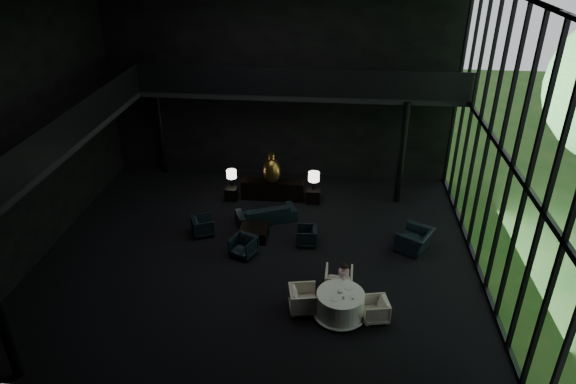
# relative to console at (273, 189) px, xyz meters

# --- Properties ---
(floor) EXTENTS (14.00, 12.00, 0.02)m
(floor) POSITION_rel_console_xyz_m (0.04, -3.74, -0.38)
(floor) COLOR black
(floor) RESTS_ON ground
(wall_back) EXTENTS (14.00, 0.04, 8.00)m
(wall_back) POSITION_rel_console_xyz_m (0.04, 2.26, 3.62)
(wall_back) COLOR black
(wall_back) RESTS_ON ground
(wall_front) EXTENTS (14.00, 0.04, 8.00)m
(wall_front) POSITION_rel_console_xyz_m (0.04, -9.74, 3.62)
(wall_front) COLOR black
(wall_front) RESTS_ON ground
(wall_left) EXTENTS (0.04, 12.00, 8.00)m
(wall_left) POSITION_rel_console_xyz_m (-6.96, -3.74, 3.62)
(wall_left) COLOR black
(wall_left) RESTS_ON ground
(curtain_wall) EXTENTS (0.20, 12.00, 8.00)m
(curtain_wall) POSITION_rel_console_xyz_m (6.99, -3.74, 3.62)
(curtain_wall) COLOR black
(curtain_wall) RESTS_ON ground
(mezzanine_left) EXTENTS (2.00, 12.00, 0.25)m
(mezzanine_left) POSITION_rel_console_xyz_m (-5.96, -3.74, 3.62)
(mezzanine_left) COLOR black
(mezzanine_left) RESTS_ON wall_left
(mezzanine_back) EXTENTS (12.00, 2.00, 0.25)m
(mezzanine_back) POSITION_rel_console_xyz_m (1.04, 1.26, 3.62)
(mezzanine_back) COLOR black
(mezzanine_back) RESTS_ON wall_back
(railing_left) EXTENTS (0.06, 12.00, 1.00)m
(railing_left) POSITION_rel_console_xyz_m (-4.96, -3.74, 4.22)
(railing_left) COLOR black
(railing_left) RESTS_ON mezzanine_left
(railing_back) EXTENTS (12.00, 0.06, 1.00)m
(railing_back) POSITION_rel_console_xyz_m (1.04, 0.26, 4.22)
(railing_back) COLOR black
(railing_back) RESTS_ON mezzanine_back
(column_nw) EXTENTS (0.24, 0.24, 4.00)m
(column_nw) POSITION_rel_console_xyz_m (-4.96, 1.96, 1.62)
(column_nw) COLOR black
(column_nw) RESTS_ON floor
(column_ne) EXTENTS (0.24, 0.24, 4.00)m
(column_ne) POSITION_rel_console_xyz_m (4.84, 0.26, 1.62)
(column_ne) COLOR black
(column_ne) RESTS_ON floor
(console) EXTENTS (2.42, 0.55, 0.77)m
(console) POSITION_rel_console_xyz_m (0.00, 0.00, 0.00)
(console) COLOR black
(console) RESTS_ON floor
(bronze_urn) EXTENTS (0.66, 0.66, 1.22)m
(bronze_urn) POSITION_rel_console_xyz_m (0.00, -0.20, 0.91)
(bronze_urn) COLOR #B78641
(bronze_urn) RESTS_ON console
(side_table_left) EXTENTS (0.46, 0.46, 0.51)m
(side_table_left) POSITION_rel_console_xyz_m (-1.60, -0.24, -0.13)
(side_table_left) COLOR black
(side_table_left) RESTS_ON floor
(table_lamp_left) EXTENTS (0.39, 0.39, 0.65)m
(table_lamp_left) POSITION_rel_console_xyz_m (-1.60, -0.04, 0.59)
(table_lamp_left) COLOR black
(table_lamp_left) RESTS_ON side_table_left
(side_table_right) EXTENTS (0.51, 0.51, 0.56)m
(side_table_right) POSITION_rel_console_xyz_m (1.60, -0.17, -0.11)
(side_table_right) COLOR black
(side_table_right) RESTS_ON floor
(table_lamp_right) EXTENTS (0.42, 0.42, 0.71)m
(table_lamp_right) POSITION_rel_console_xyz_m (1.60, -0.15, 0.68)
(table_lamp_right) COLOR black
(table_lamp_right) RESTS_ON side_table_right
(sofa) EXTENTS (2.30, 1.47, 0.87)m
(sofa) POSITION_rel_console_xyz_m (-0.03, -1.70, 0.05)
(sofa) COLOR black
(sofa) RESTS_ON floor
(lounge_armchair_west) EXTENTS (0.83, 0.86, 0.68)m
(lounge_armchair_west) POSITION_rel_console_xyz_m (-2.07, -2.84, -0.04)
(lounge_armchair_west) COLOR black
(lounge_armchair_west) RESTS_ON floor
(lounge_armchair_east) EXTENTS (0.58, 0.61, 0.62)m
(lounge_armchair_east) POSITION_rel_console_xyz_m (1.53, -3.10, -0.07)
(lounge_armchair_east) COLOR black
(lounge_armchair_east) RESTS_ON floor
(lounge_armchair_south) EXTENTS (0.91, 0.89, 0.72)m
(lounge_armchair_south) POSITION_rel_console_xyz_m (-0.46, -3.97, -0.02)
(lounge_armchair_south) COLOR #1A2B31
(lounge_armchair_south) RESTS_ON floor
(window_armchair) EXTENTS (1.23, 1.39, 1.02)m
(window_armchair) POSITION_rel_console_xyz_m (5.09, -3.08, 0.12)
(window_armchair) COLOR black
(window_armchair) RESTS_ON floor
(coffee_table) EXTENTS (0.95, 0.95, 0.42)m
(coffee_table) POSITION_rel_console_xyz_m (-0.29, -2.89, -0.18)
(coffee_table) COLOR black
(coffee_table) RESTS_ON floor
(dining_table) EXTENTS (1.49, 1.49, 0.75)m
(dining_table) POSITION_rel_console_xyz_m (2.68, -6.56, -0.06)
(dining_table) COLOR white
(dining_table) RESTS_ON floor
(dining_chair_north) EXTENTS (0.85, 0.80, 0.85)m
(dining_chair_north) POSITION_rel_console_xyz_m (2.63, -5.48, 0.04)
(dining_chair_north) COLOR #B6A38C
(dining_chair_north) RESTS_ON floor
(dining_chair_east) EXTENTS (0.69, 0.72, 0.64)m
(dining_chair_east) POSITION_rel_console_xyz_m (3.63, -6.60, -0.07)
(dining_chair_east) COLOR tan
(dining_chair_east) RESTS_ON floor
(dining_chair_west) EXTENTS (0.86, 0.90, 0.80)m
(dining_chair_west) POSITION_rel_console_xyz_m (1.67, -6.42, 0.02)
(dining_chair_west) COLOR tan
(dining_chair_west) RESTS_ON floor
(child) EXTENTS (0.30, 0.30, 0.65)m
(child) POSITION_rel_console_xyz_m (2.76, -5.67, 0.39)
(child) COLOR #C37A91
(child) RESTS_ON dining_chair_north
(plate_a) EXTENTS (0.23, 0.23, 0.01)m
(plate_a) POSITION_rel_console_xyz_m (2.52, -6.79, 0.37)
(plate_a) COLOR white
(plate_a) RESTS_ON dining_table
(plate_b) EXTENTS (0.32, 0.32, 0.02)m
(plate_b) POSITION_rel_console_xyz_m (2.89, -6.28, 0.37)
(plate_b) COLOR white
(plate_b) RESTS_ON dining_table
(saucer) EXTENTS (0.22, 0.22, 0.01)m
(saucer) POSITION_rel_console_xyz_m (2.99, -6.59, 0.37)
(saucer) COLOR white
(saucer) RESTS_ON dining_table
(coffee_cup) EXTENTS (0.09, 0.09, 0.06)m
(coffee_cup) POSITION_rel_console_xyz_m (3.01, -6.74, 0.41)
(coffee_cup) COLOR white
(coffee_cup) RESTS_ON saucer
(cereal_bowl) EXTENTS (0.15, 0.15, 0.07)m
(cereal_bowl) POSITION_rel_console_xyz_m (2.68, -6.50, 0.40)
(cereal_bowl) COLOR white
(cereal_bowl) RESTS_ON dining_table
(cream_pot) EXTENTS (0.07, 0.07, 0.07)m
(cream_pot) POSITION_rel_console_xyz_m (2.76, -6.77, 0.40)
(cream_pot) COLOR #99999E
(cream_pot) RESTS_ON dining_table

